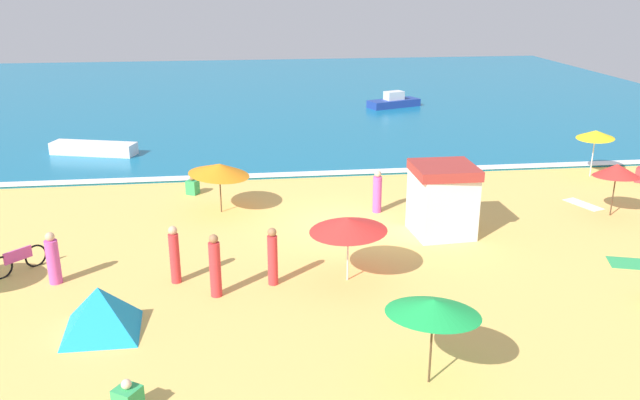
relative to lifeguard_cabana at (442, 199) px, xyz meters
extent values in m
plane|color=#EDBC60|center=(-3.38, 1.19, -1.26)|extent=(60.00, 60.00, 0.00)
cube|color=#146B93|center=(-3.38, 29.19, -1.21)|extent=(60.00, 44.00, 0.10)
cube|color=white|center=(-3.38, 7.49, -1.16)|extent=(57.00, 0.70, 0.01)
cube|color=white|center=(0.00, 0.00, -0.19)|extent=(2.05, 2.04, 2.14)
cube|color=#A5332D|center=(0.00, 0.00, 1.05)|extent=(2.07, 2.05, 0.34)
cylinder|color=#4C3823|center=(-7.60, 3.18, -0.34)|extent=(0.05, 0.05, 1.85)
cone|color=orange|center=(-7.60, 3.18, 0.43)|extent=(2.79, 2.77, 0.64)
cylinder|color=#4C3823|center=(-2.87, -8.48, -0.28)|extent=(0.05, 0.05, 1.96)
cone|color=green|center=(-2.87, -8.48, 0.59)|extent=(2.78, 2.79, 0.54)
cylinder|color=silver|center=(-3.81, -3.22, -0.32)|extent=(0.05, 0.05, 1.88)
cone|color=red|center=(-3.81, -3.22, 0.48)|extent=(2.41, 2.40, 0.47)
cylinder|color=silver|center=(8.73, 5.85, -0.23)|extent=(0.05, 0.05, 2.05)
cone|color=yellow|center=(8.73, 5.85, 0.67)|extent=(2.28, 2.27, 0.48)
cylinder|color=#4C3823|center=(6.87, 0.98, -0.29)|extent=(0.05, 0.05, 1.94)
cone|color=red|center=(6.87, 0.98, 0.50)|extent=(1.76, 1.78, 0.58)
pyramid|color=#1999D8|center=(-10.42, -5.34, -0.65)|extent=(2.64, 2.63, 1.22)
torus|color=black|center=(-13.93, -1.84, -0.93)|extent=(0.54, 0.56, 0.72)
torus|color=black|center=(-13.17, -1.05, -0.93)|extent=(0.54, 0.56, 0.72)
cube|color=#D84CA5|center=(-13.55, -1.44, -0.71)|extent=(0.65, 0.68, 0.36)
cylinder|color=red|center=(-6.00, -3.22, -0.51)|extent=(0.39, 0.39, 1.50)
sphere|color=#9E6B47|center=(-6.00, -3.22, 0.35)|extent=(0.26, 0.26, 0.26)
cube|color=green|center=(-9.25, -8.76, -0.97)|extent=(0.65, 0.65, 0.58)
sphere|color=beige|center=(-9.25, -8.76, -0.58)|extent=(0.21, 0.21, 0.21)
cylinder|color=#D84CA5|center=(-12.28, -2.35, -0.60)|extent=(0.51, 0.51, 1.33)
sphere|color=#DBA884|center=(-12.28, -2.35, 0.18)|extent=(0.27, 0.27, 0.27)
cube|color=green|center=(-8.81, 5.52, -0.97)|extent=(0.58, 0.58, 0.58)
sphere|color=#9E6B47|center=(-8.81, 5.52, -0.59)|extent=(0.21, 0.21, 0.21)
cylinder|color=red|center=(-8.80, -2.75, -0.51)|extent=(0.34, 0.34, 1.50)
sphere|color=#DBA884|center=(-8.80, -2.75, 0.36)|extent=(0.26, 0.26, 0.26)
cylinder|color=red|center=(-7.61, -3.76, -0.46)|extent=(0.44, 0.44, 1.60)
sphere|color=#9E6B47|center=(-7.61, -3.76, 0.45)|extent=(0.26, 0.26, 0.26)
cylinder|color=#D84CA5|center=(-1.74, 2.44, -0.57)|extent=(0.46, 0.46, 1.39)
sphere|color=#DBA884|center=(-1.74, 2.44, 0.25)|extent=(0.26, 0.26, 0.26)
cube|color=white|center=(6.49, 2.25, -1.26)|extent=(1.11, 1.69, 0.01)
cube|color=green|center=(5.37, -3.27, -1.26)|extent=(1.98, 1.42, 0.01)
cube|color=white|center=(-14.05, 12.23, -0.86)|extent=(4.36, 2.20, 0.59)
cube|color=navy|center=(3.71, 22.73, -0.91)|extent=(3.81, 2.46, 0.49)
cube|color=silver|center=(3.71, 22.73, -0.39)|extent=(1.45, 1.15, 0.56)
camera|label=1|loc=(-6.77, -20.29, 7.15)|focal=36.41mm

